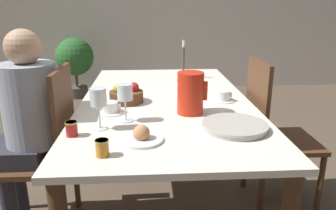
{
  "coord_description": "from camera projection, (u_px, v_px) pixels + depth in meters",
  "views": [
    {
      "loc": [
        -0.1,
        -1.95,
        1.32
      ],
      "look_at": [
        0.0,
        -0.28,
        0.78
      ],
      "focal_mm": 35.0,
      "sensor_mm": 36.0,
      "label": 1
    }
  ],
  "objects": [
    {
      "name": "chair_person_side",
      "position": [
        46.0,
        149.0,
        1.87
      ],
      "size": [
        0.42,
        0.42,
        0.98
      ],
      "rotation": [
        0.0,
        0.0,
        1.57
      ],
      "color": "#51331E",
      "rests_on": "ground_plane"
    },
    {
      "name": "jam_jar_amber",
      "position": [
        72.0,
        128.0,
        1.47
      ],
      "size": [
        0.06,
        0.06,
        0.07
      ],
      "color": "#A81E1E",
      "rests_on": "dining_table"
    },
    {
      "name": "wine_glass_juice",
      "position": [
        98.0,
        99.0,
        1.52
      ],
      "size": [
        0.08,
        0.08,
        0.2
      ],
      "color": "white",
      "rests_on": "dining_table"
    },
    {
      "name": "wine_glass_water",
      "position": [
        125.0,
        94.0,
        1.63
      ],
      "size": [
        0.08,
        0.08,
        0.19
      ],
      "color": "white",
      "rests_on": "dining_table"
    },
    {
      "name": "wall_back",
      "position": [
        154.0,
        2.0,
        4.89
      ],
      "size": [
        10.0,
        0.06,
        2.6
      ],
      "color": "silver",
      "rests_on": "ground_plane"
    },
    {
      "name": "fruit_bowl",
      "position": [
        126.0,
        95.0,
        1.97
      ],
      "size": [
        0.2,
        0.2,
        0.12
      ],
      "color": "brown",
      "rests_on": "dining_table"
    },
    {
      "name": "chair_opposite",
      "position": [
        272.0,
        132.0,
        2.12
      ],
      "size": [
        0.42,
        0.42,
        0.98
      ],
      "rotation": [
        0.0,
        0.0,
        -1.57
      ],
      "color": "#51331E",
      "rests_on": "ground_plane"
    },
    {
      "name": "jam_jar_red",
      "position": [
        102.0,
        147.0,
        1.28
      ],
      "size": [
        0.06,
        0.06,
        0.07
      ],
      "color": "#C67A1E",
      "rests_on": "dining_table"
    },
    {
      "name": "candlestick_tall",
      "position": [
        183.0,
        64.0,
        2.57
      ],
      "size": [
        0.06,
        0.06,
        0.3
      ],
      "color": "#4C4238",
      "rests_on": "dining_table"
    },
    {
      "name": "potted_plant",
      "position": [
        75.0,
        60.0,
        4.57
      ],
      "size": [
        0.52,
        0.52,
        0.84
      ],
      "color": "#4C4742",
      "rests_on": "ground_plane"
    },
    {
      "name": "bread_plate",
      "position": [
        142.0,
        136.0,
        1.43
      ],
      "size": [
        0.19,
        0.19,
        0.07
      ],
      "color": "white",
      "rests_on": "dining_table"
    },
    {
      "name": "teacup_across",
      "position": [
        223.0,
        97.0,
        2.0
      ],
      "size": [
        0.15,
        0.15,
        0.06
      ],
      "color": "white",
      "rests_on": "dining_table"
    },
    {
      "name": "dining_table",
      "position": [
        165.0,
        112.0,
        2.07
      ],
      "size": [
        1.03,
        1.85,
        0.73
      ],
      "color": "silver",
      "rests_on": "ground_plane"
    },
    {
      "name": "serving_tray",
      "position": [
        235.0,
        126.0,
        1.56
      ],
      "size": [
        0.31,
        0.31,
        0.03
      ],
      "color": "#B7B2A8",
      "rests_on": "dining_table"
    },
    {
      "name": "person_seated",
      "position": [
        26.0,
        117.0,
        1.82
      ],
      "size": [
        0.39,
        0.41,
        1.18
      ],
      "rotation": [
        0.0,
        0.0,
        1.57
      ],
      "color": "#33333D",
      "rests_on": "ground_plane"
    },
    {
      "name": "red_pitcher",
      "position": [
        190.0,
        93.0,
        1.75
      ],
      "size": [
        0.17,
        0.14,
        0.23
      ],
      "color": "red",
      "rests_on": "dining_table"
    },
    {
      "name": "ground_plane",
      "position": [
        166.0,
        201.0,
        2.26
      ],
      "size": [
        20.0,
        20.0,
        0.0
      ],
      "primitive_type": "plane",
      "color": "brown"
    },
    {
      "name": "teacup_near_person",
      "position": [
        110.0,
        108.0,
        1.78
      ],
      "size": [
        0.15,
        0.15,
        0.06
      ],
      "color": "white",
      "rests_on": "dining_table"
    }
  ]
}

